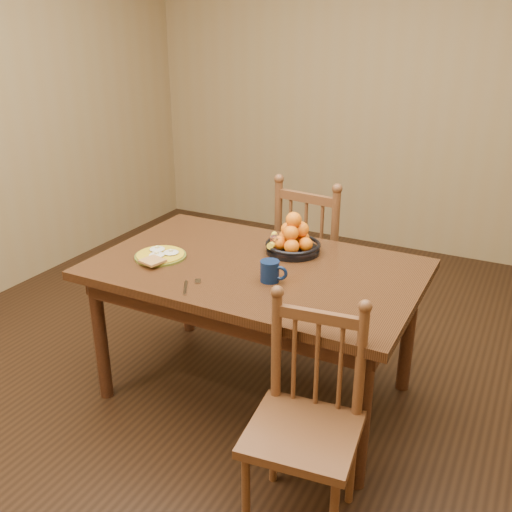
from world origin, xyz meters
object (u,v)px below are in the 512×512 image
at_px(chair_near, 306,423).
at_px(breakfast_plate, 160,255).
at_px(dining_table, 256,281).
at_px(chair_far, 316,259).
at_px(fruit_bowl, 293,241).
at_px(coffee_mug, 271,271).

distance_m(chair_near, breakfast_plate, 1.19).
relative_size(dining_table, chair_far, 1.58).
relative_size(breakfast_plate, fruit_bowl, 1.03).
distance_m(dining_table, coffee_mug, 0.24).
xyz_separation_m(chair_far, fruit_bowl, (0.07, -0.54, 0.32)).
distance_m(dining_table, fruit_bowl, 0.30).
xyz_separation_m(dining_table, chair_near, (0.55, -0.64, -0.22)).
bearing_deg(coffee_mug, dining_table, 137.55).
relative_size(chair_far, fruit_bowl, 3.50).
relative_size(chair_near, breakfast_plate, 3.06).
bearing_deg(chair_near, chair_far, 103.56).
bearing_deg(fruit_bowl, chair_far, 97.21).
relative_size(breakfast_plate, coffee_mug, 2.23).
height_order(chair_far, chair_near, chair_far).
bearing_deg(breakfast_plate, fruit_bowl, 33.53).
bearing_deg(fruit_bowl, dining_table, -110.44).
height_order(breakfast_plate, coffee_mug, coffee_mug).
height_order(dining_table, coffee_mug, coffee_mug).
distance_m(chair_near, fruit_bowl, 1.06).
distance_m(chair_near, coffee_mug, 0.74).
bearing_deg(dining_table, breakfast_plate, -164.11).
height_order(chair_near, breakfast_plate, chair_near).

